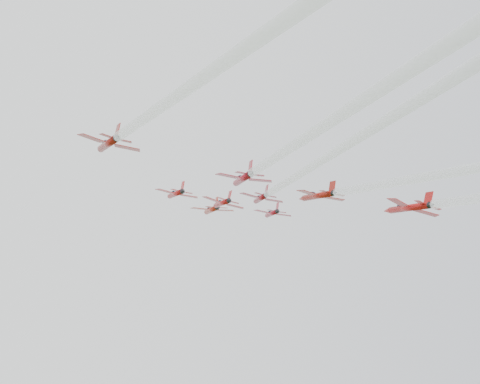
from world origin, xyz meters
name	(u,v)px	position (x,y,z in m)	size (l,w,h in m)	color
jet_lead	(211,210)	(1.18, 25.58, 158.05)	(10.50, 13.74, 7.73)	#B32111
jet_row2_left	(176,194)	(-10.33, 14.03, 152.23)	(9.44, 12.36, 6.95)	#AF1110
jet_row2_center	(222,203)	(0.05, 13.95, 152.18)	(9.58, 12.54, 7.05)	#AC1012
jet_row2_right	(272,213)	(11.91, 14.45, 152.43)	(8.63, 11.29, 6.35)	#A20F1F
jet_center	(363,163)	(3.60, -38.05, 125.91)	(8.85, 86.17, 44.20)	maroon
jet_rear_farleft	(171,39)	(-28.80, -60.90, 114.40)	(10.02, 97.53, 50.02)	maroon
jet_rear_left	(384,113)	(-5.03, -56.56, 116.58)	(10.01, 97.42, 49.97)	#A40F1E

